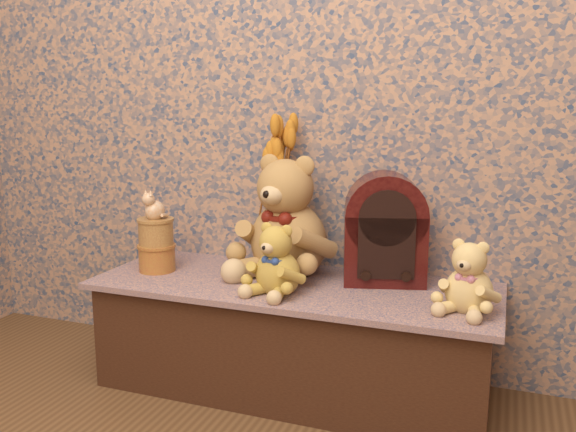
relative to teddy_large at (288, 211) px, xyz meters
name	(u,v)px	position (x,y,z in m)	size (l,w,h in m)	color
display_shelf	(293,336)	(0.06, -0.10, -0.42)	(1.36, 0.52, 0.38)	navy
teddy_large	(288,211)	(0.00, 0.00, 0.00)	(0.36, 0.43, 0.46)	#A37A3F
teddy_medium	(278,256)	(0.04, -0.22, -0.11)	(0.19, 0.23, 0.24)	#B78833
teddy_small	(470,273)	(0.63, -0.18, -0.11)	(0.18, 0.22, 0.23)	tan
cathedral_radio	(385,228)	(0.34, 0.03, -0.04)	(0.27, 0.19, 0.37)	#320909
ceramic_vase	(279,245)	(-0.05, 0.04, -0.14)	(0.11, 0.11, 0.18)	tan
dried_stalks	(279,164)	(-0.05, 0.04, 0.16)	(0.22, 0.22, 0.42)	#C6751F
biscuit_tin_lower	(157,258)	(-0.46, -0.13, -0.18)	(0.13, 0.13, 0.09)	gold
biscuit_tin_upper	(156,232)	(-0.46, -0.13, -0.09)	(0.12, 0.12, 0.10)	#D0B45B
cat_figurine	(155,204)	(-0.46, -0.13, 0.02)	(0.08, 0.09, 0.11)	silver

